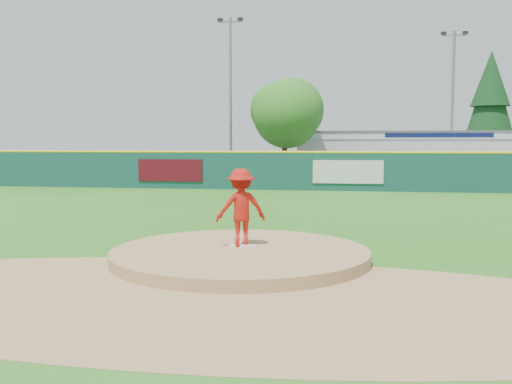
% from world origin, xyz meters
% --- Properties ---
extents(ground, '(120.00, 120.00, 0.00)m').
position_xyz_m(ground, '(0.00, 0.00, 0.00)').
color(ground, '#286B19').
rests_on(ground, ground).
extents(pitchers_mound, '(5.50, 5.50, 0.50)m').
position_xyz_m(pitchers_mound, '(0.00, 0.00, 0.00)').
color(pitchers_mound, '#9E774C').
rests_on(pitchers_mound, ground).
extents(pitching_rubber, '(0.60, 0.15, 0.04)m').
position_xyz_m(pitching_rubber, '(0.00, 0.30, 0.27)').
color(pitching_rubber, white).
rests_on(pitching_rubber, pitchers_mound).
extents(infield_dirt_arc, '(15.40, 15.40, 0.01)m').
position_xyz_m(infield_dirt_arc, '(0.00, -3.00, 0.01)').
color(infield_dirt_arc, '#9E774C').
rests_on(infield_dirt_arc, ground).
extents(parking_lot, '(44.00, 16.00, 0.02)m').
position_xyz_m(parking_lot, '(0.00, 27.00, 0.01)').
color(parking_lot, '#38383A').
rests_on(parking_lot, ground).
extents(pitcher, '(1.26, 1.02, 1.70)m').
position_xyz_m(pitcher, '(-0.06, 0.36, 1.10)').
color(pitcher, '#B5180F').
rests_on(pitcher, pitchers_mound).
extents(van, '(5.13, 2.88, 1.35)m').
position_xyz_m(van, '(1.34, 23.24, 0.70)').
color(van, silver).
rests_on(van, parking_lot).
extents(pool_building_grp, '(15.20, 8.20, 3.31)m').
position_xyz_m(pool_building_grp, '(6.00, 31.99, 1.66)').
color(pool_building_grp, silver).
rests_on(pool_building_grp, ground).
extents(fence_banners, '(13.14, 0.04, 1.20)m').
position_xyz_m(fence_banners, '(-2.65, 17.92, 1.00)').
color(fence_banners, '#520B15').
rests_on(fence_banners, ground).
extents(playground_slide, '(1.09, 3.07, 1.70)m').
position_xyz_m(playground_slide, '(-14.40, 22.36, 0.86)').
color(playground_slide, '#1735C9').
rests_on(playground_slide, ground).
extents(outfield_fence, '(40.00, 0.14, 2.07)m').
position_xyz_m(outfield_fence, '(0.00, 18.00, 1.09)').
color(outfield_fence, '#14413A').
rests_on(outfield_fence, ground).
extents(deciduous_tree, '(5.60, 5.60, 7.36)m').
position_xyz_m(deciduous_tree, '(-2.00, 25.00, 4.55)').
color(deciduous_tree, '#382314').
rests_on(deciduous_tree, ground).
extents(conifer_tree, '(4.40, 4.40, 9.50)m').
position_xyz_m(conifer_tree, '(13.00, 36.00, 5.54)').
color(conifer_tree, '#382314').
rests_on(conifer_tree, ground).
extents(light_pole_left, '(1.75, 0.25, 11.00)m').
position_xyz_m(light_pole_left, '(-6.00, 27.00, 6.05)').
color(light_pole_left, gray).
rests_on(light_pole_left, ground).
extents(light_pole_right, '(1.75, 0.25, 10.00)m').
position_xyz_m(light_pole_right, '(9.00, 29.00, 5.54)').
color(light_pole_right, gray).
rests_on(light_pole_right, ground).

